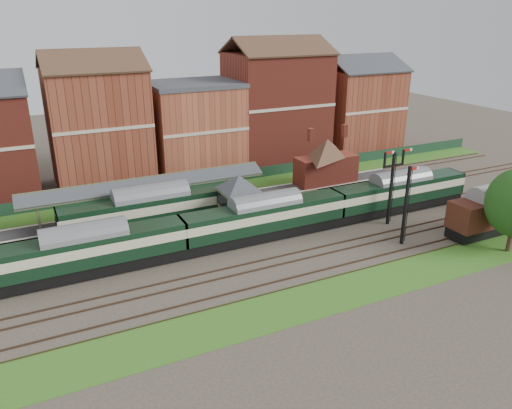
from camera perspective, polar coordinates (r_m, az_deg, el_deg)
name	(u,v)px	position (r m, az deg, el deg)	size (l,w,h in m)	color
ground	(279,235)	(51.44, 2.66, -3.55)	(160.00, 160.00, 0.00)	#473D33
grass_back	(220,189)	(64.88, -4.09, 1.81)	(90.00, 4.50, 0.06)	#2D6619
grass_front	(348,290)	(42.51, 10.50, -9.55)	(90.00, 5.00, 0.06)	#2D6619
fence	(215,179)	(66.41, -4.76, 2.91)	(90.00, 0.12, 1.50)	#193823
platform	(200,207)	(57.59, -6.36, -0.34)	(55.00, 3.40, 1.00)	#2D2D2D
signal_box	(239,201)	(51.66, -1.93, 0.42)	(5.40, 5.40, 6.00)	#5F7755
brick_hut	(305,206)	(55.89, 5.60, -0.22)	(3.20, 2.64, 2.94)	brown
station_building	(326,160)	(63.80, 8.05, 5.02)	(8.10, 8.10, 5.90)	maroon
canopy	(146,181)	(54.65, -12.46, 2.64)	(26.00, 3.89, 4.08)	#515837
semaphore_bracket	(392,183)	(54.39, 15.26, 2.35)	(3.60, 0.25, 8.18)	black
semaphore_siding	(406,204)	(50.14, 16.76, 0.01)	(1.23, 0.25, 8.00)	black
town_backdrop	(194,123)	(71.11, -7.14, 9.26)	(69.00, 10.00, 16.00)	maroon
dmu_train	(265,217)	(49.80, 1.06, -1.46)	(51.67, 2.72, 3.97)	black
platform_railcar	(152,210)	(52.30, -11.81, -0.61)	(18.44, 2.91, 4.25)	black
goods_van_a	(481,215)	(55.31, 24.35, -1.06)	(6.83, 2.96, 4.14)	black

